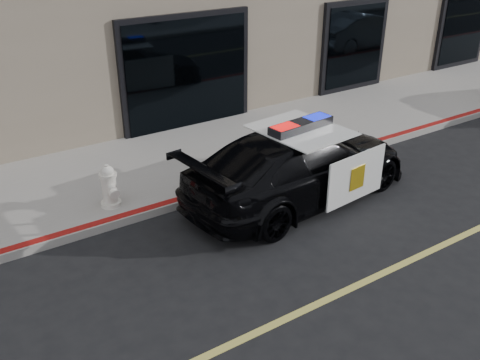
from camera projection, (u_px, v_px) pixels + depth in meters
ground at (442, 246)px, 8.85m from camera, size 120.00×120.00×0.00m
sidewalk_n at (260, 140)px, 12.74m from camera, size 60.00×3.50×0.15m
police_car at (299, 165)px, 10.03m from camera, size 2.94×5.19×1.57m
fire_hydrant at (109, 187)px, 9.58m from camera, size 0.37×0.51×0.82m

